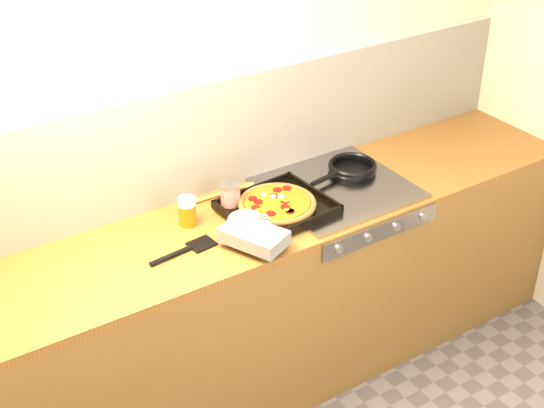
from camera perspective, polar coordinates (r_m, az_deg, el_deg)
room_shell at (r=3.21m, az=-4.51°, el=4.96°), size 3.20×3.20×3.20m
counter_run at (r=3.37m, az=-1.62°, el=-7.62°), size 3.20×0.62×0.90m
stovetop at (r=3.32m, az=4.89°, el=1.18°), size 0.60×0.56×0.02m
pizza_on_tray at (r=3.07m, az=-0.19°, el=-0.65°), size 0.55×0.51×0.07m
frying_pan at (r=3.44m, az=6.01°, el=2.74°), size 0.38×0.25×0.04m
tomato_can at (r=3.14m, az=-3.15°, el=0.51°), size 0.11×0.11×0.12m
juice_glass at (r=3.06m, az=-6.40°, el=-0.53°), size 0.08×0.08×0.12m
wooden_spoon at (r=3.29m, az=-3.08°, el=1.02°), size 0.30×0.04×0.02m
black_spatula at (r=2.92m, az=-6.66°, el=-3.52°), size 0.29×0.10×0.02m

